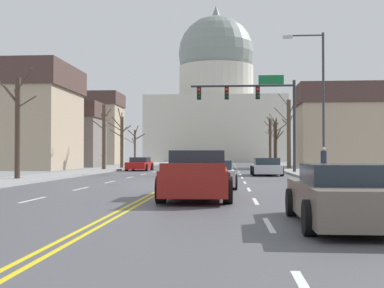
% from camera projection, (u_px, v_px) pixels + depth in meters
% --- Properties ---
extents(ground, '(20.00, 180.00, 0.20)m').
position_uv_depth(ground, '(173.00, 184.00, 24.21)').
color(ground, '#4D4D52').
extents(signal_gantry, '(7.91, 0.41, 7.30)m').
position_uv_depth(signal_gantry, '(257.00, 102.00, 38.19)').
color(signal_gantry, '#28282D').
rests_on(signal_gantry, ground).
extents(street_lamp_right, '(2.40, 0.24, 8.43)m').
position_uv_depth(street_lamp_right, '(318.00, 92.00, 29.50)').
color(street_lamp_right, '#333338').
rests_on(street_lamp_right, ground).
extents(capitol_building, '(28.39, 18.81, 33.29)m').
position_uv_depth(capitol_building, '(216.00, 99.00, 107.33)').
color(capitol_building, beige).
rests_on(capitol_building, ground).
extents(sedan_near_00, '(2.07, 4.46, 1.20)m').
position_uv_depth(sedan_near_00, '(266.00, 167.00, 34.66)').
color(sedan_near_00, silver).
rests_on(sedan_near_00, ground).
extents(sedan_near_01, '(2.04, 4.66, 1.18)m').
position_uv_depth(sedan_near_01, '(209.00, 170.00, 28.94)').
color(sedan_near_01, '#9EA3A8').
rests_on(sedan_near_01, ground).
extents(sedan_near_02, '(2.05, 4.54, 1.18)m').
position_uv_depth(sedan_near_02, '(213.00, 175.00, 21.86)').
color(sedan_near_02, silver).
rests_on(sedan_near_02, ground).
extents(pickup_truck_near_03, '(2.31, 5.32, 1.57)m').
position_uv_depth(pickup_truck_near_03, '(197.00, 177.00, 16.48)').
color(pickup_truck_near_03, maroon).
rests_on(pickup_truck_near_03, ground).
extents(sedan_near_04, '(2.13, 4.65, 1.24)m').
position_uv_depth(sedan_near_04, '(346.00, 196.00, 10.22)').
color(sedan_near_04, '#6B6056').
rests_on(sedan_near_04, ground).
extents(sedan_oncoming_00, '(2.04, 4.33, 1.19)m').
position_uv_depth(sedan_oncoming_00, '(140.00, 164.00, 45.13)').
color(sedan_oncoming_00, '#B71414').
rests_on(sedan_oncoming_00, ground).
extents(sedan_oncoming_01, '(2.07, 4.28, 1.26)m').
position_uv_depth(sedan_oncoming_01, '(191.00, 162.00, 58.75)').
color(sedan_oncoming_01, '#B71414').
rests_on(sedan_oncoming_01, ground).
extents(sedan_oncoming_02, '(2.21, 4.61, 1.17)m').
position_uv_depth(sedan_oncoming_02, '(196.00, 161.00, 68.92)').
color(sedan_oncoming_02, silver).
rests_on(sedan_oncoming_02, ground).
extents(flank_building_00, '(8.86, 6.92, 10.44)m').
position_uv_depth(flank_building_00, '(91.00, 128.00, 74.27)').
color(flank_building_00, tan).
rests_on(flank_building_00, ground).
extents(flank_building_01, '(12.94, 10.16, 9.94)m').
position_uv_depth(flank_building_01, '(6.00, 117.00, 48.52)').
color(flank_building_01, tan).
rests_on(flank_building_01, ground).
extents(flank_building_02, '(8.87, 6.28, 7.39)m').
position_uv_depth(flank_building_02, '(64.00, 134.00, 58.40)').
color(flank_building_02, slate).
rests_on(flank_building_02, ground).
extents(flank_building_03, '(12.37, 6.69, 9.14)m').
position_uv_depth(flank_building_03, '(353.00, 125.00, 55.72)').
color(flank_building_03, tan).
rests_on(flank_building_03, ground).
extents(bare_tree_00, '(1.71, 1.56, 6.26)m').
position_uv_depth(bare_tree_00, '(270.00, 141.00, 69.44)').
color(bare_tree_00, '#423328').
rests_on(bare_tree_00, ground).
extents(bare_tree_01, '(2.45, 2.54, 4.85)m').
position_uv_depth(bare_tree_01, '(135.00, 145.00, 61.75)').
color(bare_tree_01, brown).
rests_on(bare_tree_01, ground).
extents(bare_tree_02, '(2.27, 1.28, 5.53)m').
position_uv_depth(bare_tree_02, '(275.00, 142.00, 56.73)').
color(bare_tree_02, '#423328').
rests_on(bare_tree_02, ground).
extents(bare_tree_03, '(2.42, 2.48, 5.80)m').
position_uv_depth(bare_tree_03, '(17.00, 124.00, 27.42)').
color(bare_tree_03, '#423328').
rests_on(bare_tree_03, ground).
extents(bare_tree_04, '(1.61, 2.01, 6.69)m').
position_uv_depth(bare_tree_04, '(276.00, 138.00, 65.27)').
color(bare_tree_04, brown).
rests_on(bare_tree_04, ground).
extents(bare_tree_05, '(2.08, 2.92, 5.73)m').
position_uv_depth(bare_tree_05, '(104.00, 136.00, 44.74)').
color(bare_tree_05, '#4C3D2D').
rests_on(bare_tree_05, ground).
extents(bare_tree_06, '(1.86, 2.30, 7.04)m').
position_uv_depth(bare_tree_06, '(289.00, 133.00, 47.42)').
color(bare_tree_06, '#4C3D2D').
rests_on(bare_tree_06, ground).
extents(bare_tree_07, '(2.30, 2.14, 5.95)m').
position_uv_depth(bare_tree_07, '(122.00, 139.00, 49.81)').
color(bare_tree_07, '#4C3D2D').
rests_on(bare_tree_07, ground).
extents(pedestrian_00, '(0.35, 0.34, 1.72)m').
position_uv_depth(pedestrian_00, '(324.00, 160.00, 28.67)').
color(pedestrian_00, black).
rests_on(pedestrian_00, ground).
extents(bicycle_parked, '(0.12, 1.77, 0.85)m').
position_uv_depth(bicycle_parked, '(359.00, 177.00, 21.20)').
color(bicycle_parked, black).
rests_on(bicycle_parked, ground).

